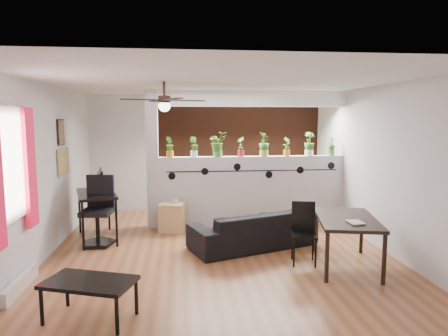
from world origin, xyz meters
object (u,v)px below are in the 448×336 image
potted_plant_7 (331,146)px  potted_plant_1 (194,146)px  potted_plant_0 (170,146)px  potted_plant_3 (241,146)px  potted_plant_4 (264,144)px  computer_desk (96,197)px  office_chair (99,215)px  potted_plant_2 (218,144)px  potted_plant_6 (309,143)px  ceiling_fan (164,102)px  cube_shelf (172,217)px  cup (175,201)px  dining_table (347,223)px  sofa (253,230)px  folding_chair (304,227)px  potted_plant_5 (287,146)px  coffee_table (89,285)px

potted_plant_7 → potted_plant_1: bearing=180.0°
potted_plant_0 → potted_plant_3: (1.35, 0.00, -0.01)m
potted_plant_3 → potted_plant_4: (0.45, 0.00, 0.05)m
computer_desk → office_chair: size_ratio=1.12×
potted_plant_2 → potted_plant_6: bearing=-0.0°
potted_plant_4 → potted_plant_7: bearing=-0.0°
potted_plant_4 → potted_plant_7: 1.36m
ceiling_fan → computer_desk: size_ratio=0.95×
potted_plant_2 → cube_shelf: 1.63m
potted_plant_3 → cup: potted_plant_3 is taller
potted_plant_6 → dining_table: size_ratio=0.33×
sofa → cube_shelf: bearing=-56.9°
office_chair → potted_plant_3: bearing=20.7°
potted_plant_0 → cube_shelf: 1.34m
computer_desk → folding_chair: (3.21, -1.43, -0.22)m
potted_plant_5 → office_chair: bearing=-164.5°
potted_plant_2 → coffee_table: 4.07m
ceiling_fan → dining_table: (2.52, -0.55, -1.69)m
potted_plant_5 → cup: (-2.18, -0.34, -0.97)m
potted_plant_3 → folding_chair: (0.60, -2.11, -1.03)m
potted_plant_4 → computer_desk: (-3.05, -0.67, -0.85)m
potted_plant_0 → potted_plant_6: bearing=0.0°
ceiling_fan → potted_plant_4: 2.66m
ceiling_fan → office_chair: 2.31m
potted_plant_0 → dining_table: size_ratio=0.28×
cube_shelf → coffee_table: cube_shelf is taller
potted_plant_4 → cup: (-1.73, -0.34, -1.02)m
potted_plant_6 → cup: potted_plant_6 is taller
potted_plant_1 → potted_plant_4: bearing=0.0°
potted_plant_2 → potted_plant_7: 2.26m
cup → potted_plant_7: bearing=6.3°
ceiling_fan → potted_plant_1: 2.01m
potted_plant_0 → potted_plant_1: potted_plant_0 is taller
potted_plant_4 → dining_table: size_ratio=0.33×
potted_plant_0 → cup: potted_plant_0 is taller
potted_plant_6 → cup: size_ratio=4.13×
potted_plant_2 → computer_desk: size_ratio=0.38×
coffee_table → office_chair: bearing=99.0°
potted_plant_5 → office_chair: 3.70m
potted_plant_5 → sofa: bearing=-123.8°
potted_plant_4 → folding_chair: potted_plant_4 is taller
potted_plant_3 → coffee_table: (-2.11, -3.51, -1.17)m
potted_plant_2 → potted_plant_5: bearing=0.0°
potted_plant_4 → coffee_table: potted_plant_4 is taller
potted_plant_1 → office_chair: size_ratio=0.34×
potted_plant_4 → potted_plant_5: potted_plant_4 is taller
potted_plant_2 → potted_plant_4: size_ratio=1.03×
potted_plant_1 → folding_chair: potted_plant_1 is taller
computer_desk → dining_table: 4.11m
potted_plant_2 → potted_plant_7: potted_plant_2 is taller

